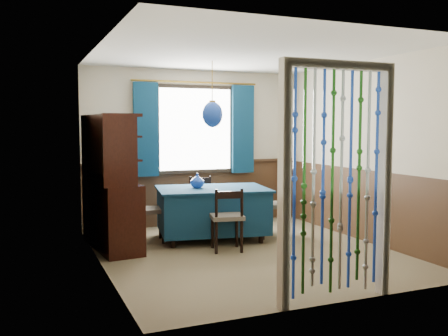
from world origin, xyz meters
name	(u,v)px	position (x,y,z in m)	size (l,w,h in m)	color
floor	(246,252)	(0.00, 0.00, 0.00)	(4.00, 4.00, 0.00)	brown
ceiling	(246,53)	(0.00, 0.00, 2.50)	(4.00, 4.00, 0.00)	silver
wall_back	(194,148)	(0.00, 2.00, 1.25)	(3.60, 3.60, 0.00)	beige
wall_front	(341,166)	(0.00, -2.00, 1.25)	(3.60, 3.60, 0.00)	beige
wall_left	(101,158)	(-1.80, 0.00, 1.25)	(4.00, 4.00, 0.00)	beige
wall_right	(363,151)	(1.80, 0.00, 1.25)	(4.00, 4.00, 0.00)	beige
wainscot_back	(195,194)	(0.00, 1.99, 0.50)	(3.60, 3.60, 0.00)	#422A19
wainscot_front	(338,248)	(0.00, -1.99, 0.50)	(3.60, 3.60, 0.00)	#422A19
wainscot_left	(103,223)	(-1.79, 0.00, 0.50)	(4.00, 4.00, 0.00)	#422A19
wainscot_right	(361,205)	(1.79, 0.00, 0.50)	(4.00, 4.00, 0.00)	#422A19
window	(195,129)	(0.00, 1.95, 1.55)	(1.32, 0.12, 1.42)	black
doorway	(337,187)	(0.00, -1.94, 1.05)	(1.16, 0.12, 2.18)	silver
dining_table	(212,209)	(-0.14, 0.82, 0.43)	(1.68, 1.30, 0.73)	#0F304D
chair_near	(227,217)	(-0.20, 0.13, 0.44)	(0.48, 0.46, 0.82)	black
chair_far	(203,202)	(-0.03, 1.49, 0.44)	(0.41, 0.39, 0.82)	black
chair_left	(148,210)	(-1.01, 1.02, 0.44)	(0.44, 0.45, 0.82)	black
chair_right	(276,205)	(0.76, 0.60, 0.46)	(0.54, 0.55, 0.87)	black
sideboard	(111,202)	(-1.55, 0.86, 0.61)	(0.60, 1.38, 1.75)	black
pendant_lamp	(212,114)	(-0.14, 0.82, 1.77)	(0.29, 0.29, 0.92)	olive
vase_table	(197,181)	(-0.33, 0.91, 0.83)	(0.18, 0.18, 0.19)	#16399B
bowl_shelf	(119,156)	(-1.49, 0.56, 1.22)	(0.20, 0.20, 0.05)	beige
vase_sideboard	(110,172)	(-1.49, 1.23, 0.98)	(0.19, 0.19, 0.20)	beige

